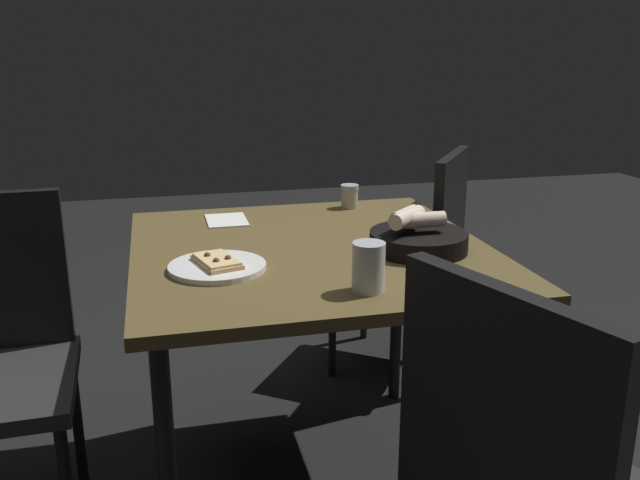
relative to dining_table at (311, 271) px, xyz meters
name	(u,v)px	position (x,y,z in m)	size (l,w,h in m)	color
dining_table	(311,271)	(0.00, 0.00, 0.00)	(0.97, 0.94, 0.74)	brown
pizza_plate	(217,266)	(-0.13, 0.26, 0.08)	(0.23, 0.23, 0.04)	white
bread_basket	(417,238)	(-0.10, -0.26, 0.10)	(0.26, 0.26, 0.11)	black
beer_glass	(368,270)	(-0.35, -0.05, 0.12)	(0.07, 0.07, 0.11)	silver
pepper_shaker	(350,197)	(0.40, -0.22, 0.10)	(0.06, 0.06, 0.08)	#BFB299
napkin	(227,220)	(0.32, 0.19, 0.07)	(0.16, 0.12, 0.00)	white
chair_near	(418,250)	(0.63, -0.56, -0.18)	(0.61, 0.61, 0.87)	#2C2C2C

